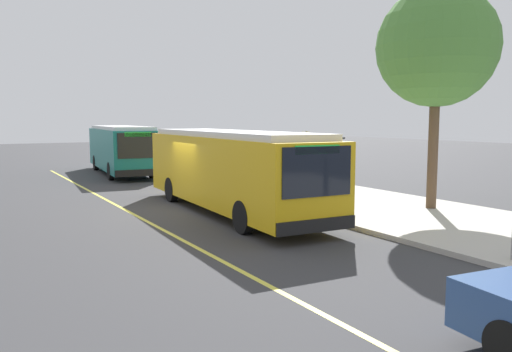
{
  "coord_description": "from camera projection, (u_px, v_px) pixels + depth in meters",
  "views": [
    {
      "loc": [
        17.76,
        -7.53,
        3.37
      ],
      "look_at": [
        3.13,
        1.07,
        1.48
      ],
      "focal_mm": 35.91,
      "sensor_mm": 36.0,
      "label": 1
    }
  ],
  "objects": [
    {
      "name": "route_sign_post",
      "position": [
        306.0,
        159.0,
        18.39
      ],
      "size": [
        0.44,
        0.08,
        2.8
      ],
      "color": "#333338",
      "rests_on": "sidewalk_curb"
    },
    {
      "name": "bus_shelter",
      "position": [
        309.0,
        153.0,
        22.38
      ],
      "size": [
        2.9,
        1.6,
        2.48
      ],
      "color": "#333338",
      "rests_on": "sidewalk_curb"
    },
    {
      "name": "lane_stripe_center",
      "position": [
        133.0,
        214.0,
        18.27
      ],
      "size": [
        36.0,
        0.14,
        0.01
      ],
      "primitive_type": "cube",
      "color": "#E0D64C",
      "rests_on": "ground_plane"
    },
    {
      "name": "ground_plane",
      "position": [
        190.0,
        209.0,
        19.38
      ],
      "size": [
        120.0,
        120.0,
        0.0
      ],
      "primitive_type": "plane",
      "color": "#38383A"
    },
    {
      "name": "street_tree_near_shelter",
      "position": [
        437.0,
        47.0,
        18.03
      ],
      "size": [
        4.25,
        4.25,
        7.89
      ],
      "color": "brown",
      "rests_on": "sidewalk_curb"
    },
    {
      "name": "waiting_bench",
      "position": [
        308.0,
        182.0,
        22.38
      ],
      "size": [
        1.6,
        0.48,
        0.95
      ],
      "color": "brown",
      "rests_on": "sidewalk_curb"
    },
    {
      "name": "transit_bus_main",
      "position": [
        231.0,
        168.0,
        18.47
      ],
      "size": [
        11.21,
        3.14,
        2.95
      ],
      "color": "gold",
      "rests_on": "ground_plane"
    },
    {
      "name": "pedestrian_commuter",
      "position": [
        326.0,
        178.0,
        19.6
      ],
      "size": [
        0.24,
        0.4,
        1.69
      ],
      "color": "#282D47",
      "rests_on": "sidewalk_curb"
    },
    {
      "name": "sidewalk_curb",
      "position": [
        317.0,
        195.0,
        22.39
      ],
      "size": [
        44.0,
        6.4,
        0.15
      ],
      "primitive_type": "cube",
      "color": "#B7B2A8",
      "rests_on": "ground_plane"
    },
    {
      "name": "transit_bus_second",
      "position": [
        121.0,
        148.0,
        31.59
      ],
      "size": [
        10.3,
        3.54,
        2.95
      ],
      "color": "#146B66",
      "rests_on": "ground_plane"
    }
  ]
}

